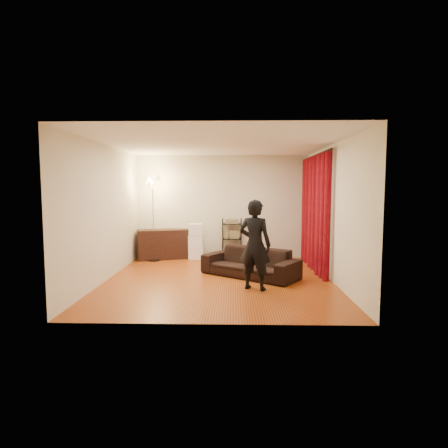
{
  "coord_description": "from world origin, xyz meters",
  "views": [
    {
      "loc": [
        0.3,
        -7.4,
        1.83
      ],
      "look_at": [
        0.1,
        0.3,
        1.1
      ],
      "focal_mm": 30.0,
      "sensor_mm": 36.0,
      "label": 1
    }
  ],
  "objects_px": {
    "wire_shelf": "(232,239)",
    "floor_lamp": "(153,218)",
    "person": "(255,245)",
    "storage_boxes": "(196,242)",
    "media_cabinet": "(164,244)",
    "sofa": "(250,262)"
  },
  "relations": [
    {
      "from": "sofa",
      "to": "storage_boxes",
      "type": "xyz_separation_m",
      "value": [
        -1.32,
        1.87,
        0.17
      ]
    },
    {
      "from": "wire_shelf",
      "to": "floor_lamp",
      "type": "bearing_deg",
      "value": -178.21
    },
    {
      "from": "person",
      "to": "media_cabinet",
      "type": "distance_m",
      "value": 3.7
    },
    {
      "from": "wire_shelf",
      "to": "sofa",
      "type": "bearing_deg",
      "value": -86.3
    },
    {
      "from": "media_cabinet",
      "to": "storage_boxes",
      "type": "relative_size",
      "value": 1.42
    },
    {
      "from": "wire_shelf",
      "to": "storage_boxes",
      "type": "bearing_deg",
      "value": 179.62
    },
    {
      "from": "person",
      "to": "floor_lamp",
      "type": "height_order",
      "value": "floor_lamp"
    },
    {
      "from": "storage_boxes",
      "to": "floor_lamp",
      "type": "xyz_separation_m",
      "value": [
        -1.05,
        -0.21,
        0.62
      ]
    },
    {
      "from": "storage_boxes",
      "to": "floor_lamp",
      "type": "bearing_deg",
      "value": -168.96
    },
    {
      "from": "person",
      "to": "storage_boxes",
      "type": "height_order",
      "value": "person"
    },
    {
      "from": "floor_lamp",
      "to": "wire_shelf",
      "type": "bearing_deg",
      "value": 9.13
    },
    {
      "from": "sofa",
      "to": "floor_lamp",
      "type": "bearing_deg",
      "value": -179.75
    },
    {
      "from": "wire_shelf",
      "to": "person",
      "type": "bearing_deg",
      "value": -89.18
    },
    {
      "from": "person",
      "to": "storage_boxes",
      "type": "xyz_separation_m",
      "value": [
        -1.37,
        2.87,
        -0.35
      ]
    },
    {
      "from": "sofa",
      "to": "person",
      "type": "height_order",
      "value": "person"
    },
    {
      "from": "person",
      "to": "floor_lamp",
      "type": "xyz_separation_m",
      "value": [
        -2.42,
        2.66,
        0.26
      ]
    },
    {
      "from": "sofa",
      "to": "media_cabinet",
      "type": "relative_size",
      "value": 1.54
    },
    {
      "from": "person",
      "to": "media_cabinet",
      "type": "bearing_deg",
      "value": -28.66
    },
    {
      "from": "person",
      "to": "wire_shelf",
      "type": "relative_size",
      "value": 1.55
    },
    {
      "from": "floor_lamp",
      "to": "storage_boxes",
      "type": "bearing_deg",
      "value": 11.04
    },
    {
      "from": "person",
      "to": "wire_shelf",
      "type": "height_order",
      "value": "person"
    },
    {
      "from": "media_cabinet",
      "to": "floor_lamp",
      "type": "relative_size",
      "value": 0.61
    }
  ]
}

